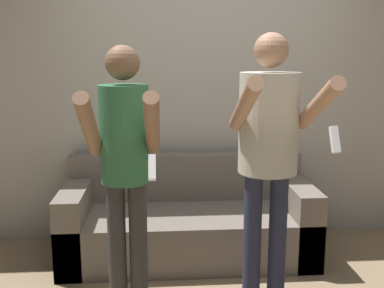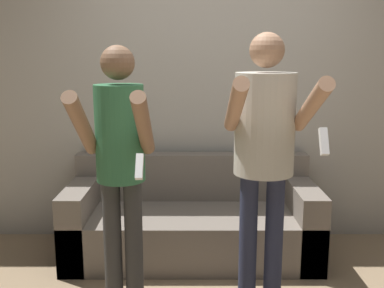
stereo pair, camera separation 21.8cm
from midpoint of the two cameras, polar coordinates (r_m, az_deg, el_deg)
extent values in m
cube|color=#B7B2A8|center=(3.92, 4.72, 7.37)|extent=(6.40, 0.06, 2.70)
cube|color=slate|center=(3.71, 1.71, -11.31)|extent=(1.98, 0.81, 0.38)
cube|color=slate|center=(3.89, 1.61, -4.14)|extent=(1.98, 0.16, 0.40)
cube|color=slate|center=(3.75, -12.19, -9.51)|extent=(0.20, 0.81, 0.60)
cube|color=slate|center=(3.80, 15.44, -9.38)|extent=(0.20, 0.81, 0.60)
cylinder|color=#383838|center=(2.85, -7.81, -13.13)|extent=(0.11, 0.11, 0.88)
cylinder|color=#383838|center=(2.84, -5.15, -13.20)|extent=(0.11, 0.11, 0.88)
cylinder|color=#337047|center=(2.63, -6.83, 1.35)|extent=(0.29, 0.29, 0.56)
sphere|color=brown|center=(2.59, -7.04, 10.23)|extent=(0.20, 0.20, 0.20)
cylinder|color=brown|center=(2.42, -11.34, 2.34)|extent=(0.08, 0.49, 0.40)
cylinder|color=brown|center=(2.38, -3.59, 2.39)|extent=(0.08, 0.49, 0.40)
cube|color=white|center=(2.20, -3.89, -2.91)|extent=(0.04, 0.10, 0.12)
cylinder|color=#282D47|center=(2.85, 9.33, -12.70)|extent=(0.11, 0.11, 0.92)
cylinder|color=#282D47|center=(2.88, 12.51, -12.57)|extent=(0.11, 0.11, 0.92)
cylinder|color=beige|center=(2.66, 11.53, 2.49)|extent=(0.35, 0.35, 0.59)
sphere|color=#A87A5B|center=(2.63, 11.90, 11.60)|extent=(0.20, 0.20, 0.20)
cylinder|color=#A87A5B|center=(2.35, 8.20, 4.72)|extent=(0.08, 0.55, 0.34)
cylinder|color=#A87A5B|center=(2.44, 17.37, 4.55)|extent=(0.08, 0.55, 0.34)
cube|color=white|center=(2.22, 19.11, 0.30)|extent=(0.04, 0.09, 0.13)
camera|label=1|loc=(0.11, -87.96, 0.41)|focal=42.00mm
camera|label=2|loc=(0.11, 92.04, -0.41)|focal=42.00mm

